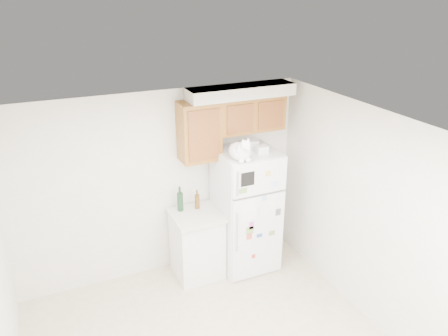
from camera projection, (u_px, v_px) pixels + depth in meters
room_shell at (223, 216)px, 4.07m from camera, size 3.84×4.04×2.52m
refrigerator at (246, 210)px, 5.89m from camera, size 0.76×0.78×1.70m
base_counter at (197, 243)px, 5.84m from camera, size 0.64×0.64×0.92m
cat at (241, 151)px, 5.23m from camera, size 0.31×0.45×0.32m
storage_box_back at (251, 144)px, 5.66m from camera, size 0.21×0.18×0.10m
storage_box_front at (262, 149)px, 5.50m from camera, size 0.15×0.11×0.09m
bottle_green at (180, 199)px, 5.67m from camera, size 0.08×0.08×0.34m
bottle_amber at (197, 199)px, 5.74m from camera, size 0.06×0.06×0.27m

